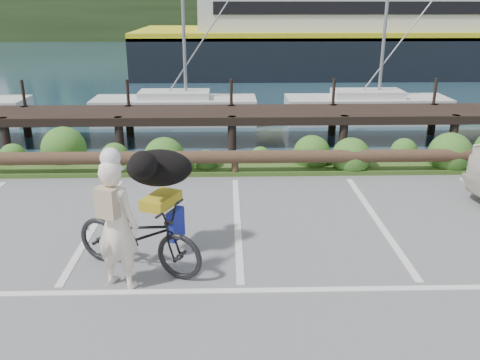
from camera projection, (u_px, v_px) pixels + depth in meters
name	position (u px, v px, depth m)	size (l,w,h in m)	color
ground	(240.00, 276.00, 7.52)	(72.00, 72.00, 0.00)	#5E5E61
harbor_backdrop	(230.00, 26.00, 81.46)	(170.00, 160.00, 30.00)	#1A323F
vegetation_strip	(235.00, 164.00, 12.49)	(34.00, 1.60, 0.10)	#3D5B21
log_rail	(235.00, 175.00, 11.85)	(32.00, 0.30, 0.60)	#443021
bicycle	(138.00, 236.00, 7.54)	(0.74, 2.12, 1.12)	black
cyclist	(116.00, 225.00, 6.99)	(0.69, 0.45, 1.89)	white
dog	(159.00, 168.00, 7.85)	(1.02, 0.50, 0.59)	black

